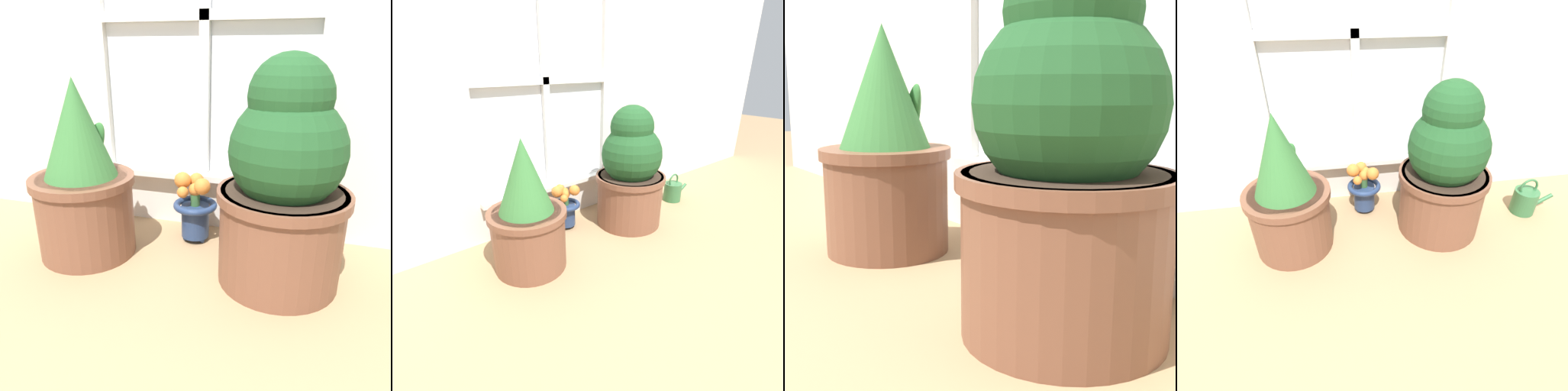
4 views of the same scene
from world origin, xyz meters
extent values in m
plane|color=tan|center=(0.00, 0.00, 0.00)|extent=(10.00, 10.00, 0.00)
cube|color=silver|center=(0.00, 0.60, 0.12)|extent=(0.79, 0.05, 0.23)
cube|color=white|center=(0.00, 0.56, 0.22)|extent=(0.85, 0.06, 0.02)
cylinder|color=brown|center=(-0.33, 0.25, 0.14)|extent=(0.33, 0.33, 0.29)
cylinder|color=brown|center=(-0.33, 0.25, 0.27)|extent=(0.35, 0.35, 0.03)
cylinder|color=#38281E|center=(-0.33, 0.25, 0.28)|extent=(0.30, 0.30, 0.01)
cone|color=#387538|center=(-0.33, 0.25, 0.45)|extent=(0.24, 0.24, 0.32)
ellipsoid|color=#387538|center=(-0.33, 0.33, 0.37)|extent=(0.14, 0.04, 0.20)
cylinder|color=brown|center=(0.33, 0.26, 0.15)|extent=(0.37, 0.37, 0.30)
cylinder|color=brown|center=(0.33, 0.26, 0.28)|extent=(0.39, 0.39, 0.03)
cylinder|color=#38281E|center=(0.33, 0.26, 0.29)|extent=(0.34, 0.34, 0.01)
sphere|color=#1E4C23|center=(0.33, 0.26, 0.41)|extent=(0.33, 0.33, 0.33)
sphere|color=#1E4C23|center=(0.33, 0.27, 0.56)|extent=(0.23, 0.23, 0.23)
ellipsoid|color=#1E4C23|center=(0.36, 0.36, 0.40)|extent=(0.18, 0.08, 0.24)
sphere|color=navy|center=(0.01, 0.48, 0.01)|extent=(0.02, 0.02, 0.02)
sphere|color=navy|center=(-0.03, 0.42, 0.01)|extent=(0.02, 0.02, 0.02)
sphere|color=navy|center=(0.04, 0.42, 0.01)|extent=(0.02, 0.02, 0.02)
cylinder|color=navy|center=(0.01, 0.44, 0.08)|extent=(0.10, 0.10, 0.12)
torus|color=navy|center=(0.01, 0.44, 0.14)|extent=(0.16, 0.16, 0.02)
cylinder|color=#386633|center=(0.01, 0.44, 0.18)|extent=(0.03, 0.03, 0.07)
sphere|color=orange|center=(0.01, 0.44, 0.20)|extent=(0.05, 0.05, 0.05)
sphere|color=orange|center=(0.02, 0.47, 0.21)|extent=(0.05, 0.05, 0.05)
sphere|color=orange|center=(0.00, 0.49, 0.23)|extent=(0.06, 0.06, 0.06)
sphere|color=orange|center=(-0.04, 0.45, 0.23)|extent=(0.06, 0.06, 0.06)
sphere|color=orange|center=(-0.03, 0.41, 0.20)|extent=(0.04, 0.04, 0.04)
sphere|color=orange|center=(0.04, 0.41, 0.23)|extent=(0.06, 0.06, 0.06)
camera|label=1|loc=(0.39, -0.80, 0.68)|focal=35.00mm
camera|label=2|loc=(-0.87, -0.85, 0.88)|focal=28.00mm
camera|label=3|loc=(0.99, -0.41, 0.44)|focal=50.00mm
camera|label=4|loc=(-0.16, -0.79, 0.97)|focal=28.00mm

